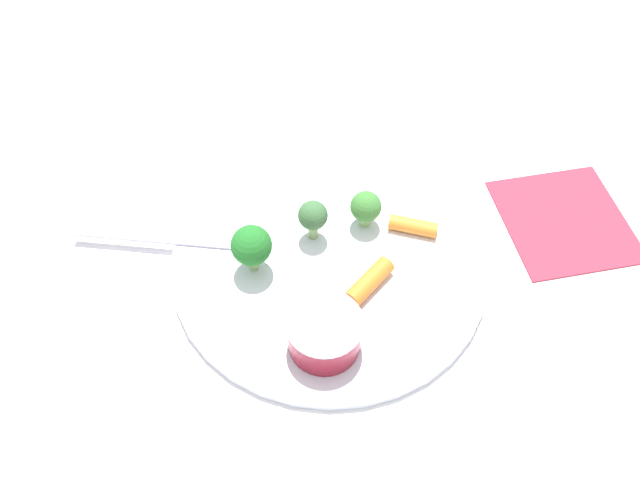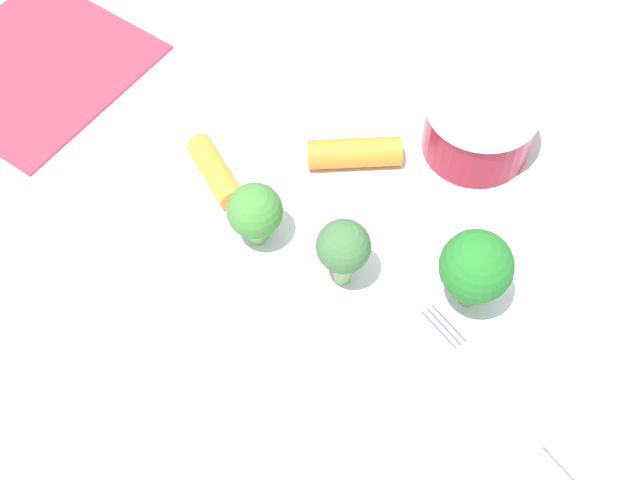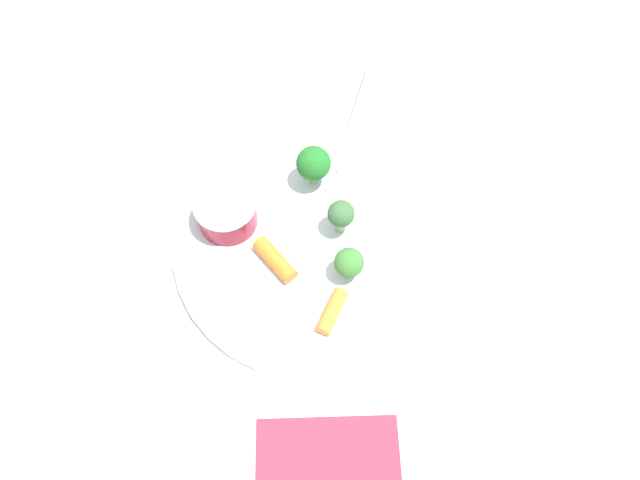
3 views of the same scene
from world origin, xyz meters
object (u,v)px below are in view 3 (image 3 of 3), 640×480
(broccoli_floret_2, at_px, (349,263))
(plate, at_px, (315,241))
(broccoli_floret_1, at_px, (341,215))
(fork, at_px, (351,127))
(broccoli_floret_0, at_px, (313,164))
(carrot_stick_1, at_px, (332,311))
(sauce_cup, at_px, (227,212))
(carrot_stick_0, at_px, (275,260))

(broccoli_floret_2, bearing_deg, plate, -73.64)
(broccoli_floret_1, xyz_separation_m, fork, (-0.07, -0.12, -0.03))
(broccoli_floret_0, bearing_deg, carrot_stick_1, 73.35)
(carrot_stick_1, relative_size, fork, 0.30)
(carrot_stick_1, distance_m, fork, 0.24)
(plate, relative_size, fork, 1.94)
(plate, xyz_separation_m, broccoli_floret_1, (-0.03, 0.00, 0.04))
(broccoli_floret_0, height_order, broccoli_floret_1, broccoli_floret_0)
(carrot_stick_1, xyz_separation_m, fork, (-0.12, -0.21, -0.01))
(plate, height_order, broccoli_floret_2, broccoli_floret_2)
(plate, distance_m, fork, 0.15)
(sauce_cup, distance_m, broccoli_floret_2, 0.14)
(plate, bearing_deg, broccoli_floret_0, -112.26)
(plate, bearing_deg, broccoli_floret_1, 179.21)
(carrot_stick_1, height_order, fork, carrot_stick_1)
(sauce_cup, xyz_separation_m, carrot_stick_1, (-0.06, 0.14, -0.01))
(broccoli_floret_0, distance_m, carrot_stick_0, 0.11)
(broccoli_floret_2, distance_m, fork, 0.19)
(sauce_cup, bearing_deg, broccoli_floret_2, 130.43)
(sauce_cup, height_order, carrot_stick_1, sauce_cup)
(sauce_cup, bearing_deg, carrot_stick_0, 112.42)
(broccoli_floret_1, distance_m, broccoli_floret_2, 0.05)
(carrot_stick_1, bearing_deg, sauce_cup, -67.60)
(broccoli_floret_0, distance_m, carrot_stick_1, 0.16)
(broccoli_floret_0, relative_size, carrot_stick_0, 0.99)
(plate, bearing_deg, broccoli_floret_2, 106.36)
(sauce_cup, relative_size, fork, 0.42)
(fork, bearing_deg, broccoli_floret_0, 36.46)
(broccoli_floret_1, xyz_separation_m, broccoli_floret_2, (0.01, 0.05, -0.01))
(sauce_cup, height_order, broccoli_floret_1, broccoli_floret_1)
(broccoli_floret_2, bearing_deg, carrot_stick_1, 45.88)
(carrot_stick_0, distance_m, carrot_stick_1, 0.08)
(plate, height_order, broccoli_floret_1, broccoli_floret_1)
(sauce_cup, bearing_deg, broccoli_floret_0, -174.15)
(broccoli_floret_2, bearing_deg, carrot_stick_0, -32.37)
(broccoli_floret_1, relative_size, carrot_stick_1, 0.97)
(sauce_cup, bearing_deg, fork, -160.30)
(plate, xyz_separation_m, carrot_stick_1, (0.02, 0.09, 0.01))
(broccoli_floret_0, bearing_deg, plate, 67.74)
(sauce_cup, distance_m, broccoli_floret_0, 0.11)
(sauce_cup, bearing_deg, broccoli_floret_1, 151.84)
(carrot_stick_0, bearing_deg, fork, -138.53)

